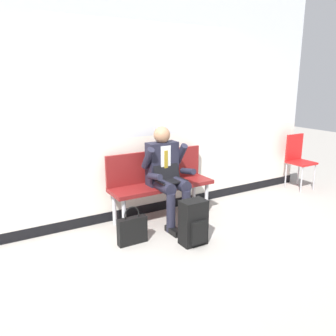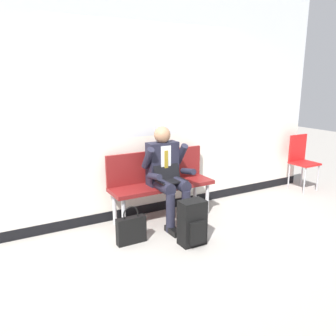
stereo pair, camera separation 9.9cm
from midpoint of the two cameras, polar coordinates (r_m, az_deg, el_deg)
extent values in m
plane|color=#9E9991|center=(4.50, -0.66, -9.47)|extent=(18.00, 18.00, 0.00)
cube|color=silver|center=(4.64, -4.67, 18.24)|extent=(5.77, 0.12, 2.10)
cube|color=silver|center=(4.79, -4.29, -0.31)|extent=(5.77, 0.12, 0.95)
cube|color=black|center=(4.96, -4.17, -6.37)|extent=(5.77, 0.14, 0.13)
cube|color=maroon|center=(4.56, -1.59, -2.90)|extent=(1.39, 0.42, 0.05)
cube|color=maroon|center=(4.65, -2.70, 0.38)|extent=(1.39, 0.04, 0.41)
cylinder|color=#B7B7BC|center=(4.26, -7.83, -7.80)|extent=(0.05, 0.05, 0.44)
cylinder|color=#B7B7BC|center=(4.52, -9.35, -6.53)|extent=(0.05, 0.05, 0.44)
cylinder|color=#B7B7BC|center=(4.84, 5.69, -4.98)|extent=(0.05, 0.05, 0.44)
cylinder|color=#B7B7BC|center=(5.07, 3.67, -4.02)|extent=(0.05, 0.05, 0.44)
cylinder|color=#1E1E2D|center=(4.32, -1.49, -2.96)|extent=(0.15, 0.40, 0.15)
cylinder|color=#1E1E2D|center=(4.26, -0.20, -7.33)|extent=(0.11, 0.11, 0.49)
cube|color=black|center=(4.29, 0.22, -10.18)|extent=(0.10, 0.26, 0.07)
cylinder|color=#1E1E2D|center=(4.42, 0.99, -2.52)|extent=(0.15, 0.40, 0.15)
cylinder|color=#1E1E2D|center=(4.37, 2.30, -6.77)|extent=(0.11, 0.11, 0.49)
cube|color=black|center=(4.40, 2.71, -9.55)|extent=(0.10, 0.26, 0.07)
cube|color=#1E1E2D|center=(4.48, -1.61, 0.76)|extent=(0.40, 0.18, 0.55)
cube|color=silver|center=(4.39, -1.01, 1.14)|extent=(0.14, 0.01, 0.39)
cube|color=olive|center=(4.39, -0.96, 0.74)|extent=(0.05, 0.01, 0.33)
sphere|color=#9E7051|center=(4.41, -1.65, 5.43)|extent=(0.21, 0.21, 0.21)
cylinder|color=#1E1E2D|center=(4.29, -3.96, 1.60)|extent=(0.09, 0.25, 0.30)
cylinder|color=#1E1E2D|center=(4.19, -2.85, -1.41)|extent=(0.08, 0.27, 0.12)
cylinder|color=#1E1E2D|center=(4.52, 1.47, 2.31)|extent=(0.09, 0.25, 0.30)
cylinder|color=#1E1E2D|center=(4.43, 2.63, -0.53)|extent=(0.08, 0.27, 0.12)
cube|color=black|center=(4.33, -0.03, -2.14)|extent=(0.35, 0.22, 0.02)
cube|color=black|center=(4.41, -0.90, -0.35)|extent=(0.35, 0.08, 0.21)
cube|color=black|center=(3.97, 3.44, -8.82)|extent=(0.29, 0.19, 0.52)
cube|color=black|center=(3.91, 4.40, -10.43)|extent=(0.20, 0.04, 0.26)
cube|color=black|center=(4.03, -6.55, -10.11)|extent=(0.34, 0.09, 0.31)
torus|color=black|center=(3.95, -6.63, -7.52)|extent=(0.19, 0.02, 0.19)
cube|color=red|center=(6.21, 20.46, 0.82)|extent=(0.38, 0.38, 0.03)
cube|color=red|center=(6.27, 19.45, 3.23)|extent=(0.38, 0.03, 0.44)
cylinder|color=#A5A5AA|center=(6.05, 20.49, -1.83)|extent=(0.02, 0.02, 0.44)
cylinder|color=#A5A5AA|center=(6.30, 22.32, -1.38)|extent=(0.02, 0.02, 0.44)
cylinder|color=#A5A5AA|center=(6.25, 18.22, -1.14)|extent=(0.02, 0.02, 0.44)
cylinder|color=#A5A5AA|center=(6.49, 20.08, -0.73)|extent=(0.02, 0.02, 0.44)
camera|label=1|loc=(0.05, -90.66, -0.17)|focal=37.42mm
camera|label=2|loc=(0.05, 89.34, 0.17)|focal=37.42mm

